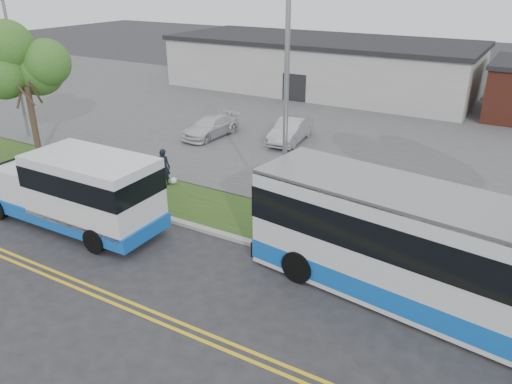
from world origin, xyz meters
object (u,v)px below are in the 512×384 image
Objects in this scene: parked_car_b at (211,127)px; transit_bus at (456,261)px; streetlight_near at (285,99)px; tree_west at (23,64)px; shuttle_bus at (79,189)px; streetlight_far at (14,64)px; pedestrian at (164,167)px; parked_car_a at (290,130)px.

transit_bus is at bearing -28.82° from parked_car_b.
tree_west is at bearing 178.20° from streetlight_near.
tree_west is 9.69m from shuttle_bus.
streetlight_near is 8.69m from shuttle_bus.
transit_bus is at bearing 6.20° from shuttle_bus.
tree_west is 22.10m from transit_bus.
pedestrian is at bearing -7.33° from streetlight_far.
transit_bus reaches higher than pedestrian.
shuttle_bus is at bearing -28.09° from streetlight_far.
tree_west reaches higher than transit_bus.
transit_bus is at bearing 154.16° from pedestrian.
shuttle_bus is at bearing -151.92° from streetlight_near.
tree_west is at bearing -143.49° from parked_car_a.
pedestrian is 9.12m from parked_car_a.
transit_bus is 19.24m from parked_car_b.
parked_car_a is at bearing 79.85° from shuttle_bus.
streetlight_near is 8.15m from pedestrian.
shuttle_bus is 1.92× the size of parked_car_a.
streetlight_near is 11.86m from parked_car_a.
streetlight_near is at bearing 27.61° from shuttle_bus.
transit_bus is at bearing -10.61° from streetlight_far.
transit_bus is at bearing -6.83° from tree_west.
streetlight_far is at bearing 171.95° from streetlight_near.
streetlight_far is at bearing -144.49° from parked_car_b.
transit_bus is (25.69, -4.81, -2.69)m from streetlight_far.
streetlight_far is 16.51m from parked_car_a.
parked_car_a is at bearing 114.99° from streetlight_near.
streetlight_near is 5.35× the size of pedestrian.
streetlight_far is 1.89× the size of parked_car_a.
streetlight_far is at bearing -159.12° from parked_car_a.
shuttle_bus is 4.90m from pedestrian.
shuttle_bus is (8.02, -4.20, -3.47)m from tree_west.
streetlight_near reaches higher than shuttle_bus.
parked_car_b is (-2.46, 7.34, -0.27)m from pedestrian.
streetlight_near is at bearing -71.04° from parked_car_a.
streetlight_near reaches higher than parked_car_a.
parked_car_a is (-11.34, 12.10, -0.99)m from transit_bus.
tree_west is at bearing -7.74° from pedestrian.
tree_west is at bearing 151.88° from shuttle_bus.
shuttle_bus reaches higher than parked_car_a.
streetlight_far reaches higher than tree_west.
parked_car_b is at bearing 137.79° from streetlight_near.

